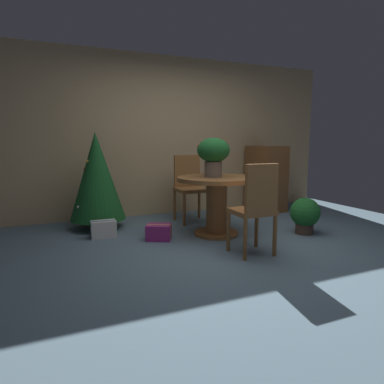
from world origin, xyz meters
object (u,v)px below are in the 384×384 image
object	(u,v)px
wooden_chair_far	(190,184)
wooden_cabinet	(266,178)
holiday_tree	(97,176)
round_dining_table	(217,197)
gift_box_cream	(104,229)
flower_vase	(213,153)
gift_box_purple	(159,232)
potted_plant	(305,214)
wooden_chair_near	(256,205)

from	to	relation	value
wooden_chair_far	wooden_cabinet	world-z (taller)	wooden_cabinet
holiday_tree	wooden_cabinet	distance (m)	2.95
round_dining_table	gift_box_cream	world-z (taller)	round_dining_table
round_dining_table	holiday_tree	size ratio (longest dim) A/B	0.76
wooden_chair_far	gift_box_cream	distance (m)	1.52
round_dining_table	wooden_cabinet	bearing A→B (deg)	35.52
flower_vase	holiday_tree	bearing A→B (deg)	144.78
flower_vase	gift_box_purple	distance (m)	1.21
potted_plant	flower_vase	bearing A→B (deg)	159.37
holiday_tree	gift_box_purple	xyz separation A→B (m)	(0.61, -0.89, -0.64)
round_dining_table	holiday_tree	bearing A→B (deg)	145.12
gift_box_cream	wooden_chair_near	bearing A→B (deg)	-44.05
round_dining_table	flower_vase	bearing A→B (deg)	156.52
wooden_cabinet	round_dining_table	bearing A→B (deg)	-144.48
wooden_cabinet	potted_plant	size ratio (longest dim) A/B	2.37
round_dining_table	holiday_tree	xyz separation A→B (m)	(-1.37, 0.96, 0.23)
round_dining_table	potted_plant	xyz separation A→B (m)	(1.11, -0.41, -0.24)
gift_box_cream	potted_plant	bearing A→B (deg)	-19.04
gift_box_purple	flower_vase	bearing A→B (deg)	-3.94
holiday_tree	wooden_chair_far	bearing A→B (deg)	-2.94
round_dining_table	potted_plant	distance (m)	1.21
gift_box_purple	wooden_cabinet	size ratio (longest dim) A/B	0.32
wooden_chair_near	wooden_cabinet	world-z (taller)	wooden_cabinet
wooden_chair_far	gift_box_purple	world-z (taller)	wooden_chair_far
flower_vase	round_dining_table	bearing A→B (deg)	-23.48
wooden_chair_near	gift_box_cream	xyz separation A→B (m)	(-1.38, 1.34, -0.44)
round_dining_table	gift_box_purple	size ratio (longest dim) A/B	2.80
wooden_chair_far	gift_box_purple	distance (m)	1.22
wooden_chair_near	gift_box_purple	bearing A→B (deg)	128.61
wooden_chair_near	wooden_chair_far	distance (m)	1.78
wooden_chair_near	wooden_chair_far	world-z (taller)	wooden_chair_far
wooden_chair_near	wooden_chair_far	bearing A→B (deg)	90.00
wooden_chair_far	potted_plant	distance (m)	1.74
gift_box_cream	gift_box_purple	world-z (taller)	gift_box_cream
round_dining_table	potted_plant	size ratio (longest dim) A/B	2.12
wooden_chair_near	potted_plant	xyz separation A→B (m)	(1.11, 0.48, -0.29)
flower_vase	wooden_chair_near	xyz separation A→B (m)	(0.04, -0.91, -0.52)
potted_plant	holiday_tree	bearing A→B (deg)	151.06
flower_vase	gift_box_cream	size ratio (longest dim) A/B	1.58
wooden_chair_near	gift_box_purple	world-z (taller)	wooden_chair_near
gift_box_purple	wooden_cabinet	bearing A→B (deg)	24.16
wooden_chair_far	wooden_cabinet	bearing A→B (deg)	8.27
gift_box_cream	gift_box_purple	bearing A→B (deg)	-31.44
wooden_chair_near	potted_plant	distance (m)	1.24
round_dining_table	gift_box_purple	world-z (taller)	round_dining_table
gift_box_cream	wooden_cabinet	bearing A→B (deg)	12.80
wooden_chair_near	wooden_cabinet	bearing A→B (deg)	52.13
holiday_tree	gift_box_cream	size ratio (longest dim) A/B	4.26
round_dining_table	holiday_tree	distance (m)	1.69
potted_plant	wooden_chair_near	bearing A→B (deg)	-156.55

